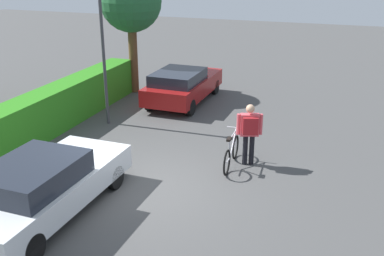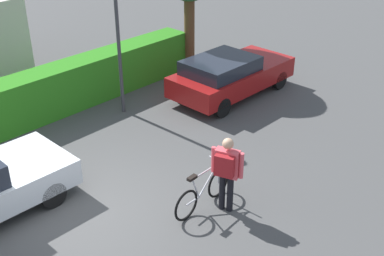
{
  "view_description": "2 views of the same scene",
  "coord_description": "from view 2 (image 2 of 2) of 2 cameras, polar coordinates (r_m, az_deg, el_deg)",
  "views": [
    {
      "loc": [
        -8.62,
        -4.23,
        5.21
      ],
      "look_at": [
        2.14,
        -0.43,
        0.82
      ],
      "focal_mm": 42.13,
      "sensor_mm": 36.0,
      "label": 1
    },
    {
      "loc": [
        -4.3,
        -7.04,
        6.27
      ],
      "look_at": [
        2.77,
        -0.48,
        1.09
      ],
      "focal_mm": 45.9,
      "sensor_mm": 36.0,
      "label": 2
    }
  ],
  "objects": [
    {
      "name": "ground_plane",
      "position": [
        10.36,
        -12.62,
        -9.81
      ],
      "size": [
        60.0,
        60.0,
        0.0
      ],
      "primitive_type": "plane",
      "color": "#464646"
    },
    {
      "name": "parked_car_far",
      "position": [
        14.94,
        4.43,
        6.23
      ],
      "size": [
        4.1,
        1.84,
        1.3
      ],
      "color": "maroon",
      "rests_on": "ground"
    },
    {
      "name": "bicycle",
      "position": [
        10.1,
        1.26,
        -7.46
      ],
      "size": [
        1.7,
        0.5,
        0.93
      ],
      "color": "black",
      "rests_on": "ground"
    },
    {
      "name": "person_rider",
      "position": [
        9.68,
        4.03,
        -4.71
      ],
      "size": [
        0.46,
        0.64,
        1.67
      ],
      "color": "black",
      "rests_on": "ground"
    },
    {
      "name": "street_lamp",
      "position": [
        13.32,
        -8.77,
        13.01
      ],
      "size": [
        0.28,
        0.28,
        4.43
      ],
      "color": "#38383D",
      "rests_on": "ground"
    }
  ]
}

